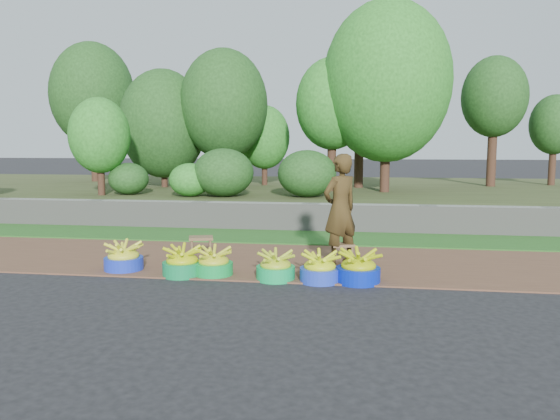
# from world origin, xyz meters

# --- Properties ---
(ground_plane) EXTENTS (120.00, 120.00, 0.00)m
(ground_plane) POSITION_xyz_m (0.00, 0.00, 0.00)
(ground_plane) COLOR black
(ground_plane) RESTS_ON ground
(dirt_shoulder) EXTENTS (80.00, 2.50, 0.02)m
(dirt_shoulder) POSITION_xyz_m (0.00, 1.25, 0.01)
(dirt_shoulder) COLOR brown
(dirt_shoulder) RESTS_ON ground
(grass_verge) EXTENTS (80.00, 1.50, 0.04)m
(grass_verge) POSITION_xyz_m (0.00, 3.25, 0.02)
(grass_verge) COLOR #265C1E
(grass_verge) RESTS_ON ground
(retaining_wall) EXTENTS (80.00, 0.35, 0.55)m
(retaining_wall) POSITION_xyz_m (0.00, 4.10, 0.28)
(retaining_wall) COLOR gray
(retaining_wall) RESTS_ON ground
(earth_bank) EXTENTS (80.00, 10.00, 0.50)m
(earth_bank) POSITION_xyz_m (0.00, 9.00, 0.25)
(earth_bank) COLOR #3A4421
(earth_bank) RESTS_ON ground
(vegetation) EXTENTS (33.77, 7.75, 4.75)m
(vegetation) POSITION_xyz_m (1.15, 7.91, 2.78)
(vegetation) COLOR #362116
(vegetation) RESTS_ON earth_bank
(basin_a) EXTENTS (0.52, 0.52, 0.39)m
(basin_a) POSITION_xyz_m (-2.16, 0.35, 0.17)
(basin_a) COLOR #172EBA
(basin_a) RESTS_ON ground
(basin_b) EXTENTS (0.51, 0.51, 0.38)m
(basin_b) POSITION_xyz_m (-1.29, 0.20, 0.17)
(basin_b) COLOR #0D7B40
(basin_b) RESTS_ON ground
(basin_c) EXTENTS (0.49, 0.49, 0.37)m
(basin_c) POSITION_xyz_m (-0.89, 0.25, 0.16)
(basin_c) COLOR #0B923A
(basin_c) RESTS_ON ground
(basin_d) EXTENTS (0.48, 0.48, 0.36)m
(basin_d) POSITION_xyz_m (-0.07, 0.17, 0.16)
(basin_d) COLOR #0C9B4D
(basin_d) RESTS_ON ground
(basin_e) EXTENTS (0.50, 0.50, 0.37)m
(basin_e) POSITION_xyz_m (0.49, 0.16, 0.17)
(basin_e) COLOR #1D36B9
(basin_e) RESTS_ON ground
(basin_f) EXTENTS (0.54, 0.54, 0.40)m
(basin_f) POSITION_xyz_m (0.96, 0.19, 0.18)
(basin_f) COLOR #061EA7
(basin_f) RESTS_ON ground
(stool_left) EXTENTS (0.42, 0.36, 0.31)m
(stool_left) POSITION_xyz_m (-1.37, 1.29, 0.27)
(stool_left) COLOR brown
(stool_left) RESTS_ON dirt_shoulder
(stool_right) EXTENTS (0.37, 0.32, 0.28)m
(stool_right) POSITION_xyz_m (0.73, 1.21, 0.24)
(stool_right) COLOR brown
(stool_right) RESTS_ON dirt_shoulder
(vendor_woman) EXTENTS (0.67, 0.65, 1.55)m
(vendor_woman) POSITION_xyz_m (0.69, 1.18, 0.79)
(vendor_woman) COLOR black
(vendor_woman) RESTS_ON dirt_shoulder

